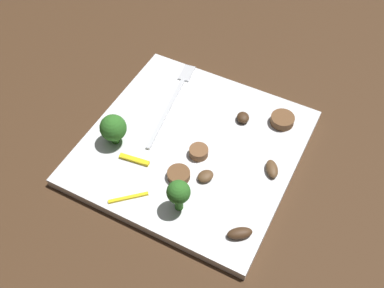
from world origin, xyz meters
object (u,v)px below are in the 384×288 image
sausage_slice_2 (179,175)px  mushroom_3 (240,233)px  plate (192,147)px  mushroom_2 (205,176)px  pepper_strip_1 (128,198)px  sausage_slice_1 (199,152)px  pepper_strip_0 (134,160)px  fork (174,98)px  mushroom_0 (272,169)px  mushroom_1 (243,118)px  broccoli_floret_1 (113,128)px  sausage_slice_0 (282,120)px  broccoli_floret_0 (179,193)px

sausage_slice_2 → mushroom_3: (-0.04, -0.11, 0.00)m
plate → mushroom_2: size_ratio=12.66×
pepper_strip_1 → sausage_slice_1: bearing=-24.7°
sausage_slice_2 → mushroom_3: mushroom_3 is taller
pepper_strip_0 → fork: bearing=4.0°
sausage_slice_2 → pepper_strip_0: size_ratio=0.71×
mushroom_0 → pepper_strip_0: size_ratio=0.68×
mushroom_1 → pepper_strip_0: 0.17m
mushroom_0 → sausage_slice_1: bearing=101.6°
broccoli_floret_1 → sausage_slice_1: bearing=-74.1°
fork → sausage_slice_2: bearing=-156.9°
mushroom_2 → mushroom_3: 0.09m
pepper_strip_0 → pepper_strip_1: size_ratio=0.83×
sausage_slice_2 → pepper_strip_1: (-0.06, 0.04, -0.00)m
pepper_strip_1 → pepper_strip_0: bearing=24.7°
mushroom_3 → plate: bearing=49.6°
fork → mushroom_3: (-0.17, -0.18, 0.00)m
broccoli_floret_1 → mushroom_3: broccoli_floret_1 is taller
sausage_slice_1 → pepper_strip_0: 0.09m
plate → broccoli_floret_1: 0.11m
fork → pepper_strip_0: bearing=175.7°
mushroom_3 → mushroom_0: bearing=0.2°
pepper_strip_0 → pepper_strip_1: 0.06m
sausage_slice_2 → mushroom_3: size_ratio=0.98×
pepper_strip_0 → sausage_slice_0: bearing=-44.3°
broccoli_floret_1 → mushroom_0: bearing=-76.1°
broccoli_floret_0 → pepper_strip_0: 0.10m
sausage_slice_0 → mushroom_0: size_ratio=1.17×
fork → sausage_slice_0: 0.17m
broccoli_floret_0 → mushroom_3: size_ratio=1.63×
plate → sausage_slice_2: sausage_slice_2 is taller
plate → mushroom_3: (-0.10, -0.12, 0.01)m
mushroom_3 → pepper_strip_1: (-0.02, 0.15, -0.00)m
pepper_strip_0 → mushroom_2: bearing=-79.1°
fork → mushroom_1: 0.11m
broccoli_floret_0 → pepper_strip_1: (-0.02, 0.06, -0.03)m
mushroom_2 → pepper_strip_1: mushroom_2 is taller
fork → broccoli_floret_1: broccoli_floret_1 is taller
sausage_slice_0 → mushroom_3: 0.20m
mushroom_1 → pepper_strip_0: mushroom_1 is taller
mushroom_3 → sausage_slice_0: bearing=5.4°
pepper_strip_1 → mushroom_3: bearing=-83.2°
mushroom_0 → mushroom_1: 0.10m
fork → broccoli_floret_0: size_ratio=3.53×
broccoli_floret_0 → sausage_slice_2: 0.05m
sausage_slice_0 → sausage_slice_2: bearing=150.2°
mushroom_2 → pepper_strip_1: bearing=134.9°
sausage_slice_0 → pepper_strip_1: size_ratio=0.66×
mushroom_3 → sausage_slice_1: bearing=48.9°
mushroom_0 → mushroom_2: size_ratio=1.29×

